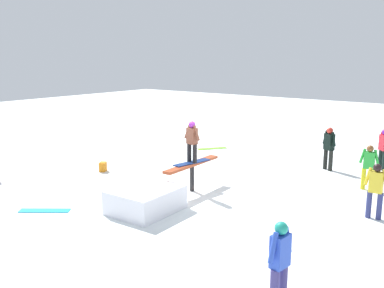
{
  "coord_description": "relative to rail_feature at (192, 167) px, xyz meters",
  "views": [
    {
      "loc": [
        -10.24,
        -7.74,
        4.16
      ],
      "look_at": [
        0.0,
        0.0,
        1.5
      ],
      "focal_mm": 40.0,
      "sensor_mm": 36.0,
      "label": 1
    }
  ],
  "objects": [
    {
      "name": "ground_plane",
      "position": [
        0.0,
        0.0,
        -0.76
      ],
      "size": [
        60.0,
        60.0,
        0.0
      ],
      "primitive_type": "plane",
      "color": "white"
    },
    {
      "name": "rail_feature",
      "position": [
        0.0,
        0.0,
        0.0
      ],
      "size": [
        2.56,
        0.35,
        0.9
      ],
      "rotation": [
        0.0,
        0.0,
        0.03
      ],
      "color": "black",
      "rests_on": "ground"
    },
    {
      "name": "snow_kicker_ramp",
      "position": [
        -2.18,
        -0.06,
        -0.44
      ],
      "size": [
        1.84,
        1.55,
        0.65
      ],
      "primitive_type": "cube",
      "rotation": [
        0.0,
        0.0,
        0.03
      ],
      "color": "white",
      "rests_on": "ground"
    },
    {
      "name": "main_rider_on_rail",
      "position": [
        0.0,
        0.0,
        0.78
      ],
      "size": [
        1.37,
        0.67,
        1.31
      ],
      "rotation": [
        0.0,
        0.0,
        -0.18
      ],
      "color": "navy",
      "rests_on": "rail_feature"
    },
    {
      "name": "bystander_black",
      "position": [
        5.06,
        -2.5,
        0.13
      ],
      "size": [
        0.41,
        0.63,
        1.6
      ],
      "rotation": [
        0.0,
        0.0,
        4.19
      ],
      "color": "black",
      "rests_on": "ground"
    },
    {
      "name": "bystander_blue",
      "position": [
        -4.12,
        -4.95,
        0.08
      ],
      "size": [
        0.67,
        0.25,
        1.5
      ],
      "rotation": [
        0.0,
        0.0,
        6.17
      ],
      "color": "#3E3875",
      "rests_on": "ground"
    },
    {
      "name": "bystander_yellow",
      "position": [
        1.0,
        -5.17,
        0.06
      ],
      "size": [
        0.23,
        0.6,
        1.47
      ],
      "rotation": [
        0.0,
        0.0,
        1.65
      ],
      "color": "navy",
      "rests_on": "ground"
    },
    {
      "name": "bystander_red",
      "position": [
        6.3,
        -4.1,
        0.1
      ],
      "size": [
        0.51,
        0.51,
        1.53
      ],
      "rotation": [
        0.0,
        0.0,
        3.92
      ],
      "color": "black",
      "rests_on": "ground"
    },
    {
      "name": "bystander_green",
      "position": [
        3.45,
        -4.34,
        0.04
      ],
      "size": [
        0.25,
        0.6,
        1.43
      ],
      "rotation": [
        0.0,
        0.0,
        1.74
      ],
      "color": "gold",
      "rests_on": "ground"
    },
    {
      "name": "loose_snowboard_white",
      "position": [
        6.66,
        -0.27,
        -0.75
      ],
      "size": [
        1.26,
        0.82,
        0.02
      ],
      "primitive_type": "cube",
      "rotation": [
        0.0,
        0.0,
        3.61
      ],
      "color": "white",
      "rests_on": "ground"
    },
    {
      "name": "loose_snowboard_cyan",
      "position": [
        -3.85,
        2.15,
        -0.75
      ],
      "size": [
        1.04,
        1.26,
        0.02
      ],
      "primitive_type": "cube",
      "rotation": [
        0.0,
        0.0,
        2.21
      ],
      "color": "#24B5D8",
      "rests_on": "ground"
    },
    {
      "name": "loose_snowboard_lime",
      "position": [
        5.51,
        3.01,
        -0.75
      ],
      "size": [
        1.26,
        1.03,
        0.02
      ],
      "primitive_type": "cube",
      "rotation": [
        0.0,
        0.0,
        5.65
      ],
      "color": "#81DB2C",
      "rests_on": "ground"
    },
    {
      "name": "backpack_on_snow",
      "position": [
        -0.11,
        4.01,
        -0.59
      ],
      "size": [
        0.37,
        0.34,
        0.34
      ],
      "primitive_type": "cube",
      "rotation": [
        0.0,
        0.0,
        0.55
      ],
      "color": "orange",
      "rests_on": "ground"
    }
  ]
}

